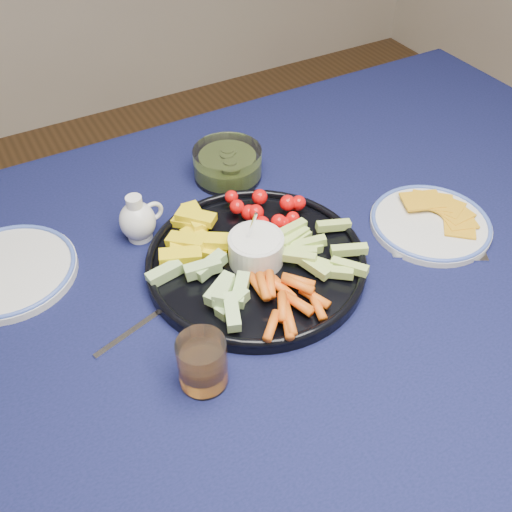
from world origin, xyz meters
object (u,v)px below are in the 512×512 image
creamer_pitcher (138,220)px  pickle_bowl (228,165)px  dining_table (285,300)px  side_plate_extra (8,271)px  juice_tumbler (203,365)px  crudite_platter (255,259)px  cheese_plate (431,222)px

creamer_pitcher → pickle_bowl: size_ratio=0.65×
dining_table → side_plate_extra: size_ratio=7.35×
dining_table → side_plate_extra: (-0.42, 0.21, 0.10)m
dining_table → side_plate_extra: side_plate_extra is taller
creamer_pitcher → pickle_bowl: creamer_pitcher is taller
pickle_bowl → juice_tumbler: size_ratio=1.67×
juice_tumbler → side_plate_extra: bearing=119.4°
pickle_bowl → crudite_platter: bearing=-107.4°
side_plate_extra → juice_tumbler: bearing=-60.6°
side_plate_extra → cheese_plate: bearing=-19.6°
creamer_pitcher → crudite_platter: bearing=-50.5°
pickle_bowl → cheese_plate: bearing=-51.7°
crudite_platter → creamer_pitcher: crudite_platter is taller
dining_table → crudite_platter: 0.12m
dining_table → side_plate_extra: 0.48m
cheese_plate → juice_tumbler: bearing=-169.0°
side_plate_extra → crudite_platter: bearing=-26.9°
pickle_bowl → cheese_plate: pickle_bowl is taller
crudite_platter → pickle_bowl: (0.08, 0.26, 0.01)m
dining_table → creamer_pitcher: 0.30m
cheese_plate → crudite_platter: bearing=169.3°
pickle_bowl → cheese_plate: (0.25, -0.32, -0.02)m
pickle_bowl → cheese_plate: 0.41m
crudite_platter → juice_tumbler: crudite_platter is taller
pickle_bowl → side_plate_extra: pickle_bowl is taller
creamer_pitcher → side_plate_extra: 0.23m
dining_table → crudite_platter: (-0.05, 0.02, 0.11)m
creamer_pitcher → dining_table: bearing=-45.5°
crudite_platter → juice_tumbler: size_ratio=4.53×
dining_table → pickle_bowl: size_ratio=12.13×
dining_table → side_plate_extra: bearing=153.4°
creamer_pitcher → juice_tumbler: bearing=-95.5°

